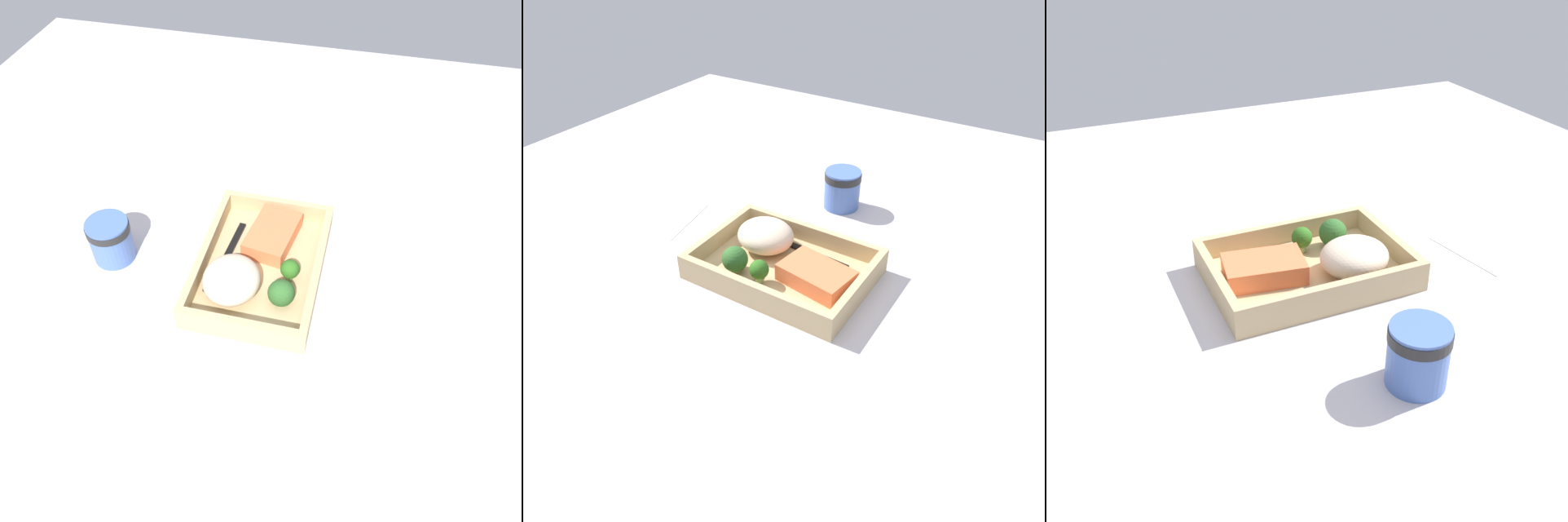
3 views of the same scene
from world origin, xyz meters
TOP-DOWN VIEW (x-y plane):
  - ground_plane at (0.00, 0.00)cm, footprint 160.00×160.00cm
  - takeout_tray at (0.00, 0.00)cm, footprint 27.30×19.31cm
  - tray_rim at (0.00, 0.00)cm, footprint 27.30×19.31cm
  - salmon_fillet at (-6.17, 0.54)cm, footprint 11.78×8.48cm
  - mashed_potatoes at (5.63, -3.23)cm, footprint 9.67×8.80cm
  - broccoli_floret_1 at (6.19, 4.61)cm, footprint 4.14×4.14cm
  - broccoli_floret_2 at (1.37, 4.97)cm, footprint 3.05×3.05cm
  - fork at (0.26, -5.97)cm, footprint 15.88×2.91cm
  - paper_cup at (2.17, -24.49)cm, footprint 7.01×7.01cm
  - receipt_slip at (27.00, -3.47)cm, footprint 9.62×14.61cm

SIDE VIEW (x-z plane):
  - ground_plane at x=0.00cm, z-range -2.00..0.00cm
  - receipt_slip at x=27.00cm, z-range 0.00..0.24cm
  - takeout_tray at x=0.00cm, z-range 0.00..1.20cm
  - fork at x=0.26cm, z-range 1.20..1.64cm
  - salmon_fillet at x=-6.17cm, z-range 1.20..4.10cm
  - tray_rim at x=0.00cm, z-range 1.20..4.34cm
  - broccoli_floret_1 at x=6.19cm, z-range 1.26..5.66cm
  - broccoli_floret_2 at x=1.37cm, z-range 1.54..5.51cm
  - mashed_potatoes at x=5.63cm, z-range 1.20..6.32cm
  - paper_cup at x=2.17cm, z-range 0.43..7.98cm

